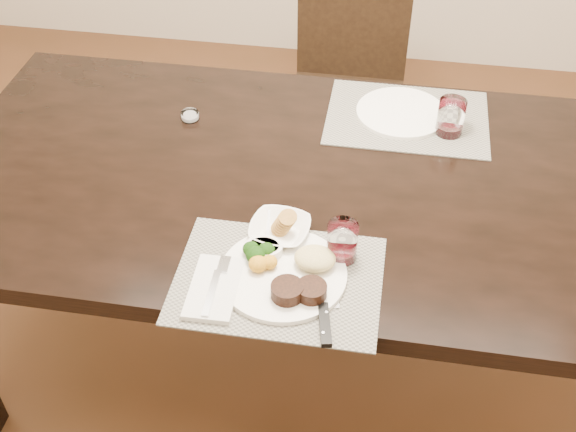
% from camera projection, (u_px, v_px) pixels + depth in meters
% --- Properties ---
extents(ground_plane, '(4.50, 4.50, 0.00)m').
position_uv_depth(ground_plane, '(311.00, 355.00, 2.38)').
color(ground_plane, '#422915').
rests_on(ground_plane, ground).
extents(dining_table, '(2.00, 1.00, 0.75)m').
position_uv_depth(dining_table, '(316.00, 202.00, 1.93)').
color(dining_table, black).
rests_on(dining_table, ground).
extents(chair_far, '(0.42, 0.42, 0.90)m').
position_uv_depth(chair_far, '(348.00, 76.00, 2.73)').
color(chair_far, black).
rests_on(chair_far, ground).
extents(placemat_near, '(0.46, 0.34, 0.00)m').
position_uv_depth(placemat_near, '(278.00, 280.00, 1.60)').
color(placemat_near, gray).
rests_on(placemat_near, dining_table).
extents(placemat_far, '(0.46, 0.34, 0.00)m').
position_uv_depth(placemat_far, '(407.00, 118.00, 2.08)').
color(placemat_far, gray).
rests_on(placemat_far, dining_table).
extents(dinner_plate, '(0.29, 0.29, 0.05)m').
position_uv_depth(dinner_plate, '(289.00, 273.00, 1.60)').
color(dinner_plate, white).
rests_on(dinner_plate, placemat_near).
extents(napkin_fork, '(0.11, 0.19, 0.02)m').
position_uv_depth(napkin_fork, '(214.00, 288.00, 1.57)').
color(napkin_fork, white).
rests_on(napkin_fork, placemat_near).
extents(steak_knife, '(0.05, 0.26, 0.01)m').
position_uv_depth(steak_knife, '(327.00, 314.00, 1.52)').
color(steak_knife, silver).
rests_on(steak_knife, placemat_near).
extents(cracker_bowl, '(0.16, 0.16, 0.06)m').
position_uv_depth(cracker_bowl, '(280.00, 230.00, 1.70)').
color(cracker_bowl, white).
rests_on(cracker_bowl, placemat_near).
extents(sauce_ramekin, '(0.09, 0.13, 0.07)m').
position_uv_depth(sauce_ramekin, '(264.00, 250.00, 1.65)').
color(sauce_ramekin, white).
rests_on(sauce_ramekin, placemat_near).
extents(wine_glass_near, '(0.07, 0.07, 0.10)m').
position_uv_depth(wine_glass_near, '(342.00, 243.00, 1.63)').
color(wine_glass_near, white).
rests_on(wine_glass_near, placemat_near).
extents(far_plate, '(0.26, 0.26, 0.01)m').
position_uv_depth(far_plate, '(401.00, 113.00, 2.08)').
color(far_plate, white).
rests_on(far_plate, placemat_far).
extents(wine_glass_far, '(0.07, 0.07, 0.10)m').
position_uv_depth(wine_glass_far, '(451.00, 119.00, 1.99)').
color(wine_glass_far, white).
rests_on(wine_glass_far, placemat_far).
extents(salt_cellar, '(0.05, 0.05, 0.02)m').
position_uv_depth(salt_cellar, '(190.00, 116.00, 2.07)').
color(salt_cellar, white).
rests_on(salt_cellar, dining_table).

